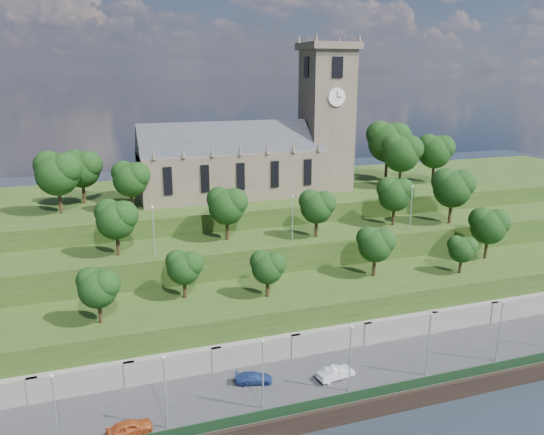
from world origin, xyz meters
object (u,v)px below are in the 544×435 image
object	(u,v)px
car_middle	(336,373)
car_right	(254,378)
church	(257,152)
car_left	(130,428)

from	to	relation	value
car_middle	car_right	distance (m)	9.50
church	car_right	world-z (taller)	church
car_middle	car_left	bearing A→B (deg)	87.86
church	car_middle	xyz separation A→B (m)	(-3.10, -40.73, -19.79)
car_left	car_middle	bearing A→B (deg)	-92.97
car_left	car_right	distance (m)	14.84
church	car_left	distance (m)	54.43
church	car_right	xyz separation A→B (m)	(-12.36, -38.57, -19.90)
church	car_middle	bearing A→B (deg)	-94.36
car_left	car_right	world-z (taller)	car_left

